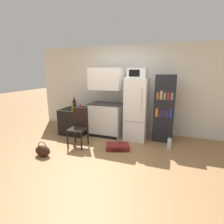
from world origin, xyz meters
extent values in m
plane|color=olive|center=(0.00, 0.00, 0.00)|extent=(24.00, 24.00, 0.00)
cube|color=silver|center=(0.20, 2.00, 1.27)|extent=(6.40, 0.10, 2.54)
cube|color=black|center=(-1.37, 1.20, 0.37)|extent=(0.73, 0.79, 0.74)
cube|color=silver|center=(-0.45, 1.33, 0.45)|extent=(0.88, 0.55, 0.90)
cube|color=#333338|center=(-0.45, 1.33, 0.92)|extent=(0.89, 0.56, 0.03)
cube|color=silver|center=(-0.45, 1.33, 1.61)|extent=(0.88, 0.47, 0.58)
cube|color=black|center=(-0.45, 1.05, 0.04)|extent=(0.84, 0.01, 0.08)
cube|color=white|center=(0.43, 1.32, 0.82)|extent=(0.56, 0.56, 1.64)
cube|color=gray|center=(0.43, 1.03, 0.56)|extent=(0.54, 0.01, 0.01)
cylinder|color=silver|center=(0.61, 1.02, 1.12)|extent=(0.02, 0.02, 0.58)
cube|color=silver|center=(0.43, 1.32, 1.77)|extent=(0.46, 0.36, 0.25)
cube|color=black|center=(0.38, 1.14, 1.77)|extent=(0.27, 0.01, 0.17)
cube|color=black|center=(1.13, 1.45, 0.87)|extent=(0.50, 0.31, 1.74)
cube|color=orange|center=(0.96, 1.29, 0.79)|extent=(0.06, 0.01, 0.22)
cube|color=#332856|center=(1.04, 1.29, 0.76)|extent=(0.07, 0.01, 0.16)
cube|color=#332856|center=(1.13, 1.29, 0.78)|extent=(0.05, 0.01, 0.20)
cube|color=#332856|center=(1.21, 1.29, 0.77)|extent=(0.07, 0.01, 0.19)
cube|color=#193899|center=(1.30, 1.29, 0.79)|extent=(0.06, 0.01, 0.23)
cube|color=brown|center=(0.96, 1.29, 1.21)|extent=(0.06, 0.01, 0.18)
cube|color=tan|center=(1.04, 1.29, 1.23)|extent=(0.06, 0.01, 0.22)
cube|color=slate|center=(1.13, 1.29, 1.21)|extent=(0.06, 0.01, 0.18)
cube|color=red|center=(1.21, 1.29, 1.22)|extent=(0.05, 0.01, 0.19)
cube|color=slate|center=(1.30, 1.29, 1.22)|extent=(0.05, 0.01, 0.19)
cylinder|color=#AD1914|center=(-1.11, 1.05, 0.80)|extent=(0.07, 0.07, 0.13)
cylinder|color=#AD1914|center=(-1.11, 1.05, 0.88)|extent=(0.03, 0.03, 0.02)
cylinder|color=black|center=(-1.11, 1.05, 0.90)|extent=(0.04, 0.04, 0.01)
cylinder|color=#566619|center=(-1.24, 0.86, 0.85)|extent=(0.07, 0.07, 0.22)
cylinder|color=#566619|center=(-1.24, 0.86, 0.98)|extent=(0.03, 0.03, 0.04)
cylinder|color=black|center=(-1.24, 0.86, 1.01)|extent=(0.03, 0.03, 0.02)
cylinder|color=black|center=(-1.44, 1.28, 0.86)|extent=(0.08, 0.08, 0.25)
cylinder|color=black|center=(-1.44, 1.28, 1.01)|extent=(0.04, 0.04, 0.04)
cylinder|color=black|center=(-1.44, 1.28, 1.04)|extent=(0.04, 0.04, 0.03)
cylinder|color=silver|center=(-1.42, 1.41, 0.82)|extent=(0.06, 0.06, 0.17)
cylinder|color=silver|center=(-1.42, 1.41, 0.92)|extent=(0.03, 0.03, 0.03)
cylinder|color=black|center=(-1.42, 1.41, 0.94)|extent=(0.03, 0.03, 0.02)
cylinder|color=black|center=(-0.96, 0.15, 0.21)|extent=(0.04, 0.04, 0.42)
cylinder|color=black|center=(-0.60, 0.17, 0.21)|extent=(0.04, 0.04, 0.42)
cylinder|color=black|center=(-0.98, 0.51, 0.21)|extent=(0.04, 0.04, 0.42)
cylinder|color=black|center=(-0.62, 0.53, 0.21)|extent=(0.04, 0.04, 0.42)
cube|color=black|center=(-0.79, 0.34, 0.44)|extent=(0.42, 0.42, 0.04)
cube|color=black|center=(-0.80, 0.52, 0.70)|extent=(0.38, 0.07, 0.48)
cube|color=maroon|center=(0.17, 0.54, 0.06)|extent=(0.63, 0.52, 0.11)
cylinder|color=black|center=(0.23, 0.35, 0.06)|extent=(0.24, 0.10, 0.02)
ellipsoid|color=#33190F|center=(-1.26, -0.37, 0.12)|extent=(0.36, 0.20, 0.24)
torus|color=#33190F|center=(-1.26, -0.37, 0.23)|extent=(0.21, 0.02, 0.21)
cylinder|color=silver|center=(1.33, 0.97, 0.12)|extent=(0.10, 0.10, 0.24)
cylinder|color=silver|center=(1.33, 0.97, 0.26)|extent=(0.04, 0.04, 0.04)
cylinder|color=black|center=(1.33, 0.97, 0.30)|extent=(0.05, 0.05, 0.02)
camera|label=1|loc=(1.37, -3.14, 1.83)|focal=28.00mm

